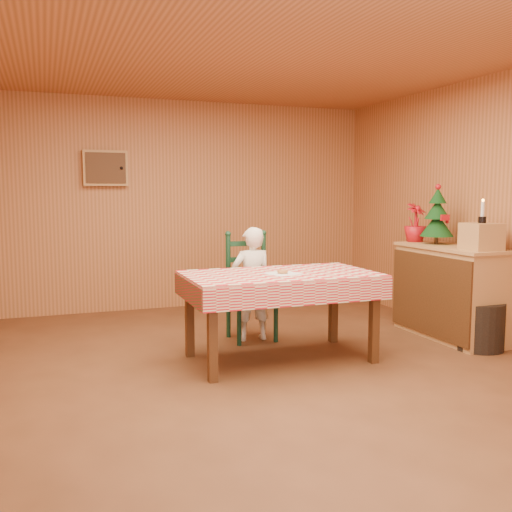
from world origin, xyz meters
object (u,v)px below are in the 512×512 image
(ladder_chair, at_px, (250,289))
(christmas_tree, at_px, (437,217))
(storage_bin, at_px, (480,326))
(shelf_unit, at_px, (450,292))
(seated_child, at_px, (252,284))
(crate, at_px, (481,236))
(dining_table, at_px, (280,282))

(ladder_chair, xyz_separation_m, christmas_tree, (1.91, -0.41, 0.71))
(christmas_tree, xyz_separation_m, storage_bin, (-0.03, -0.72, -0.99))
(shelf_unit, bearing_deg, storage_bin, -92.92)
(seated_child, bearing_deg, crate, 152.27)
(christmas_tree, bearing_deg, dining_table, -168.95)
(crate, relative_size, christmas_tree, 0.48)
(ladder_chair, distance_m, christmas_tree, 2.08)
(crate, distance_m, christmas_tree, 0.67)
(dining_table, relative_size, shelf_unit, 1.34)
(seated_child, height_order, storage_bin, seated_child)
(shelf_unit, relative_size, christmas_tree, 2.00)
(shelf_unit, distance_m, christmas_tree, 0.79)
(ladder_chair, distance_m, shelf_unit, 2.02)
(christmas_tree, distance_m, storage_bin, 1.22)
(seated_child, bearing_deg, christmas_tree, 169.45)
(ladder_chair, xyz_separation_m, storage_bin, (1.88, -1.13, -0.28))
(crate, height_order, storage_bin, crate)
(dining_table, relative_size, crate, 5.52)
(shelf_unit, xyz_separation_m, storage_bin, (-0.02, -0.47, -0.24))
(seated_child, distance_m, christmas_tree, 2.05)
(dining_table, xyz_separation_m, storage_bin, (1.88, -0.34, -0.47))
(seated_child, bearing_deg, storage_bin, 150.33)
(dining_table, height_order, seated_child, seated_child)
(dining_table, relative_size, ladder_chair, 1.53)
(dining_table, height_order, christmas_tree, christmas_tree)
(shelf_unit, bearing_deg, ladder_chair, 160.81)
(crate, height_order, christmas_tree, christmas_tree)
(shelf_unit, distance_m, storage_bin, 0.53)
(ladder_chair, height_order, crate, crate)
(christmas_tree, bearing_deg, ladder_chair, 167.81)
(seated_child, height_order, shelf_unit, seated_child)
(dining_table, xyz_separation_m, christmas_tree, (1.91, 0.37, 0.52))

